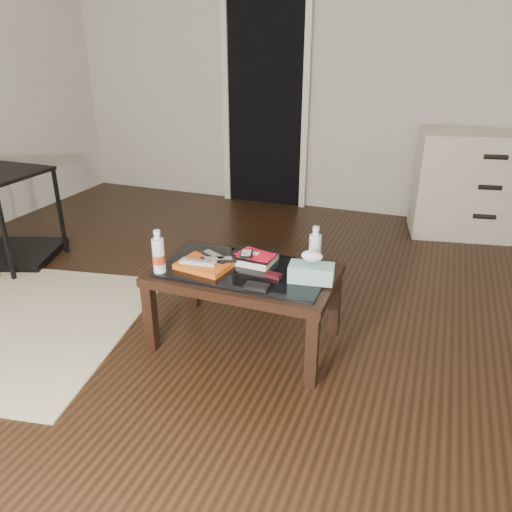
% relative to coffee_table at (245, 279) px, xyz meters
% --- Properties ---
extents(ground, '(5.00, 5.00, 0.00)m').
position_rel_coffee_table_xyz_m(ground, '(-0.40, 0.10, -0.40)').
color(ground, black).
rests_on(ground, ground).
extents(room_shell, '(5.00, 5.00, 5.00)m').
position_rel_coffee_table_xyz_m(room_shell, '(-0.40, 0.10, 1.22)').
color(room_shell, beige).
rests_on(room_shell, ground).
extents(doorway, '(0.90, 0.08, 2.07)m').
position_rel_coffee_table_xyz_m(doorway, '(-0.80, 2.57, 0.63)').
color(doorway, black).
rests_on(doorway, ground).
extents(coffee_table, '(1.00, 0.60, 0.46)m').
position_rel_coffee_table_xyz_m(coffee_table, '(0.00, 0.00, 0.00)').
color(coffee_table, black).
rests_on(coffee_table, ground).
extents(dresser, '(1.27, 0.70, 0.90)m').
position_rel_coffee_table_xyz_m(dresser, '(1.32, 2.33, 0.05)').
color(dresser, beige).
rests_on(dresser, ground).
extents(magazines, '(0.31, 0.25, 0.03)m').
position_rel_coffee_table_xyz_m(magazines, '(-0.21, -0.06, 0.08)').
color(magazines, '#CE5313').
rests_on(magazines, coffee_table).
extents(remote_silver, '(0.20, 0.07, 0.02)m').
position_rel_coffee_table_xyz_m(remote_silver, '(-0.24, -0.09, 0.11)').
color(remote_silver, '#AFAFB4').
rests_on(remote_silver, magazines).
extents(remote_black_front, '(0.20, 0.13, 0.02)m').
position_rel_coffee_table_xyz_m(remote_black_front, '(-0.15, -0.02, 0.11)').
color(remote_black_front, black).
rests_on(remote_black_front, magazines).
extents(remote_black_back, '(0.20, 0.14, 0.02)m').
position_rel_coffee_table_xyz_m(remote_black_back, '(-0.19, 0.01, 0.11)').
color(remote_black_back, black).
rests_on(remote_black_back, magazines).
extents(textbook, '(0.26, 0.21, 0.05)m').
position_rel_coffee_table_xyz_m(textbook, '(0.01, 0.10, 0.09)').
color(textbook, black).
rests_on(textbook, coffee_table).
extents(dvd_mailers, '(0.22, 0.18, 0.01)m').
position_rel_coffee_table_xyz_m(dvd_mailers, '(0.02, 0.10, 0.11)').
color(dvd_mailers, red).
rests_on(dvd_mailers, textbook).
extents(ipod, '(0.09, 0.12, 0.02)m').
position_rel_coffee_table_xyz_m(ipod, '(-0.02, 0.06, 0.12)').
color(ipod, black).
rests_on(ipod, dvd_mailers).
extents(flip_phone, '(0.10, 0.06, 0.02)m').
position_rel_coffee_table_xyz_m(flip_phone, '(0.18, -0.05, 0.08)').
color(flip_phone, black).
rests_on(flip_phone, coffee_table).
extents(wallet, '(0.12, 0.07, 0.02)m').
position_rel_coffee_table_xyz_m(wallet, '(0.14, -0.20, 0.07)').
color(wallet, black).
rests_on(wallet, coffee_table).
extents(water_bottle_left, '(0.08, 0.08, 0.24)m').
position_rel_coffee_table_xyz_m(water_bottle_left, '(-0.41, -0.20, 0.18)').
color(water_bottle_left, silver).
rests_on(water_bottle_left, coffee_table).
extents(water_bottle_right, '(0.08, 0.08, 0.24)m').
position_rel_coffee_table_xyz_m(water_bottle_right, '(0.35, 0.15, 0.18)').
color(water_bottle_right, white).
rests_on(water_bottle_right, coffee_table).
extents(tissue_box, '(0.24, 0.15, 0.09)m').
position_rel_coffee_table_xyz_m(tissue_box, '(0.38, -0.02, 0.11)').
color(tissue_box, teal).
rests_on(tissue_box, coffee_table).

